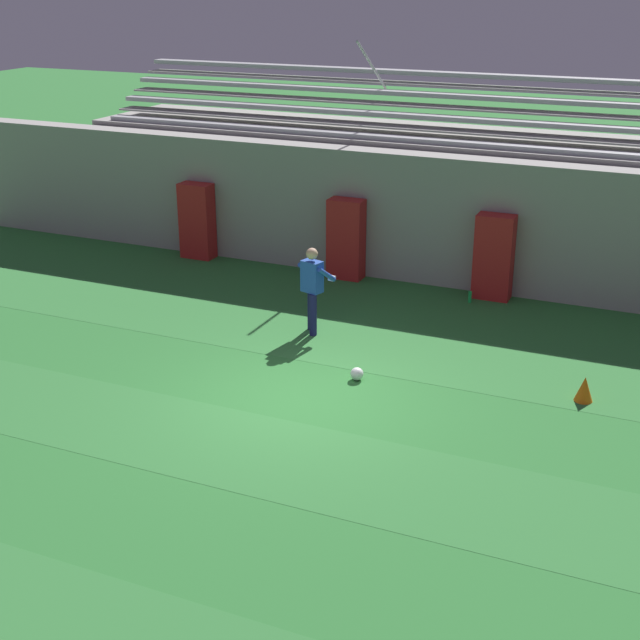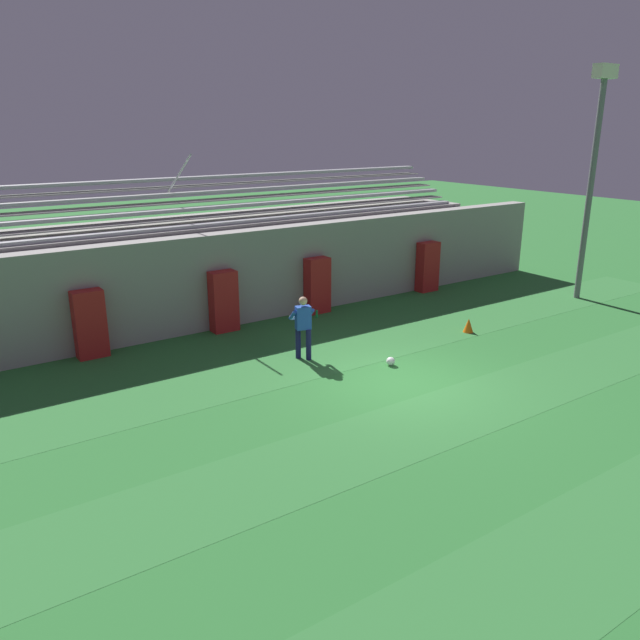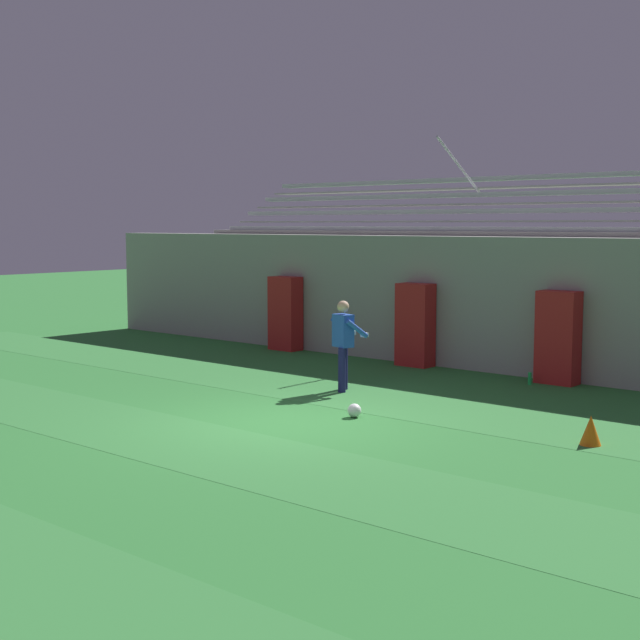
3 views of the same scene
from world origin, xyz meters
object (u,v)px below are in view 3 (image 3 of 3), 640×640
at_px(padding_pillar_gate_right, 558,338).
at_px(traffic_cone, 591,430).
at_px(goalkeeper, 344,339).
at_px(soccer_ball, 354,411).
at_px(water_bottle, 530,379).
at_px(padding_pillar_far_left, 285,313).
at_px(padding_pillar_gate_left, 415,325).

relative_size(padding_pillar_gate_right, traffic_cone, 4.26).
relative_size(goalkeeper, soccer_ball, 7.59).
xyz_separation_m(goalkeeper, water_bottle, (2.32, 2.79, -0.83)).
height_order(padding_pillar_far_left, goalkeeper, padding_pillar_far_left).
xyz_separation_m(padding_pillar_gate_left, water_bottle, (2.97, -0.46, -0.78)).
distance_m(padding_pillar_far_left, soccer_ball, 7.79).
height_order(padding_pillar_gate_left, water_bottle, padding_pillar_gate_left).
relative_size(padding_pillar_far_left, soccer_ball, 8.14).
bearing_deg(traffic_cone, goalkeeper, 169.82).
relative_size(padding_pillar_gate_left, water_bottle, 7.46).
relative_size(padding_pillar_gate_left, padding_pillar_gate_right, 1.00).
distance_m(padding_pillar_gate_left, water_bottle, 3.10).
bearing_deg(goalkeeper, padding_pillar_gate_right, 50.70).
xyz_separation_m(soccer_ball, water_bottle, (0.77, 4.44, 0.01)).
bearing_deg(traffic_cone, padding_pillar_gate_left, 144.29).
height_order(goalkeeper, traffic_cone, goalkeeper).
bearing_deg(water_bottle, padding_pillar_gate_left, 171.22).
bearing_deg(padding_pillar_gate_left, traffic_cone, -35.71).
distance_m(padding_pillar_gate_left, goalkeeper, 3.31).
xyz_separation_m(padding_pillar_far_left, water_bottle, (6.78, -0.46, -0.78)).
relative_size(padding_pillar_gate_left, soccer_ball, 8.14).
height_order(padding_pillar_gate_left, goalkeeper, padding_pillar_gate_left).
bearing_deg(padding_pillar_far_left, goalkeeper, -36.10).
height_order(padding_pillar_far_left, water_bottle, padding_pillar_far_left).
xyz_separation_m(padding_pillar_far_left, goalkeeper, (4.46, -3.25, 0.06)).
distance_m(goalkeeper, traffic_cone, 5.30).
bearing_deg(soccer_ball, traffic_cone, 11.36).
bearing_deg(padding_pillar_far_left, water_bottle, -3.87).
height_order(goalkeeper, water_bottle, goalkeeper).
xyz_separation_m(padding_pillar_gate_left, padding_pillar_far_left, (-3.81, 0.00, 0.00)).
xyz_separation_m(padding_pillar_far_left, traffic_cone, (9.62, -4.18, -0.69)).
height_order(padding_pillar_gate_right, padding_pillar_far_left, same).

